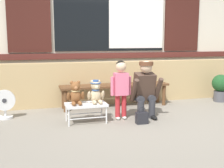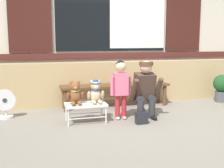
% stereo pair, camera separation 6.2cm
% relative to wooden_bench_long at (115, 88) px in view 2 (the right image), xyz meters
% --- Properties ---
extents(ground_plane, '(60.00, 60.00, 0.00)m').
position_rel_wooden_bench_long_xyz_m(ground_plane, '(0.15, -1.06, -0.37)').
color(ground_plane, gray).
extents(brick_low_wall, '(7.10, 0.25, 0.85)m').
position_rel_wooden_bench_long_xyz_m(brick_low_wall, '(0.15, 0.37, 0.05)').
color(brick_low_wall, tan).
rests_on(brick_low_wall, ground).
extents(shop_facade, '(7.25, 0.26, 3.70)m').
position_rel_wooden_bench_long_xyz_m(shop_facade, '(0.15, 0.88, 1.48)').
color(shop_facade, beige).
rests_on(shop_facade, ground).
extents(wooden_bench_long, '(2.10, 0.40, 0.44)m').
position_rel_wooden_bench_long_xyz_m(wooden_bench_long, '(0.00, 0.00, 0.00)').
color(wooden_bench_long, brown).
rests_on(wooden_bench_long, ground).
extents(small_display_bench, '(0.64, 0.36, 0.30)m').
position_rel_wooden_bench_long_xyz_m(small_display_bench, '(-0.74, -0.88, -0.11)').
color(small_display_bench, silver).
rests_on(small_display_bench, ground).
extents(teddy_bear_plain, '(0.28, 0.26, 0.36)m').
position_rel_wooden_bench_long_xyz_m(teddy_bear_plain, '(-0.90, -0.87, 0.09)').
color(teddy_bear_plain, brown).
rests_on(teddy_bear_plain, small_display_bench).
extents(teddy_bear_with_hat, '(0.28, 0.27, 0.36)m').
position_rel_wooden_bench_long_xyz_m(teddy_bear_with_hat, '(-0.58, -0.87, 0.10)').
color(teddy_bear_with_hat, '#CCB289').
rests_on(teddy_bear_with_hat, small_display_bench).
extents(child_standing, '(0.35, 0.18, 0.96)m').
position_rel_wooden_bench_long_xyz_m(child_standing, '(-0.16, -0.85, 0.22)').
color(child_standing, '#B7282D').
rests_on(child_standing, ground).
extents(adult_crouching, '(0.50, 0.49, 0.95)m').
position_rel_wooden_bench_long_xyz_m(adult_crouching, '(0.26, -0.86, 0.11)').
color(adult_crouching, '#333338').
rests_on(adult_crouching, ground).
extents(handbag_on_ground, '(0.18, 0.11, 0.27)m').
position_rel_wooden_bench_long_xyz_m(handbag_on_ground, '(0.07, -1.19, -0.28)').
color(handbag_on_ground, '#232328').
rests_on(handbag_on_ground, ground).
extents(potted_plant, '(0.36, 0.36, 0.57)m').
position_rel_wooden_bench_long_xyz_m(potted_plant, '(2.27, -0.15, -0.05)').
color(potted_plant, '#4C4C51').
rests_on(potted_plant, ground).
extents(floor_fan, '(0.34, 0.24, 0.48)m').
position_rel_wooden_bench_long_xyz_m(floor_fan, '(-1.97, -0.30, -0.13)').
color(floor_fan, silver).
rests_on(floor_fan, ground).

